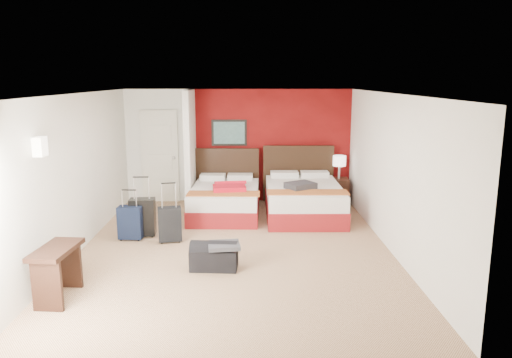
{
  "coord_description": "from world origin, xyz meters",
  "views": [
    {
      "loc": [
        0.21,
        -7.57,
        2.74
      ],
      "look_at": [
        0.35,
        0.8,
        1.0
      ],
      "focal_mm": 34.26,
      "sensor_mm": 36.0,
      "label": 1
    }
  ],
  "objects_px": {
    "red_suitcase_open": "(230,186)",
    "nightstand": "(338,191)",
    "suitcase_black": "(143,218)",
    "suitcase_charcoal": "(170,226)",
    "table_lamp": "(339,167)",
    "bed_right": "(304,201)",
    "desk": "(58,273)",
    "duffel_bag": "(214,258)",
    "suitcase_navy": "(131,224)",
    "bed_left": "(225,201)"
  },
  "relations": [
    {
      "from": "bed_left",
      "to": "suitcase_navy",
      "type": "bearing_deg",
      "value": -134.07
    },
    {
      "from": "nightstand",
      "to": "bed_right",
      "type": "bearing_deg",
      "value": -131.01
    },
    {
      "from": "suitcase_navy",
      "to": "duffel_bag",
      "type": "bearing_deg",
      "value": -38.13
    },
    {
      "from": "nightstand",
      "to": "table_lamp",
      "type": "distance_m",
      "value": 0.54
    },
    {
      "from": "nightstand",
      "to": "duffel_bag",
      "type": "bearing_deg",
      "value": -121.64
    },
    {
      "from": "suitcase_black",
      "to": "duffel_bag",
      "type": "distance_m",
      "value": 2.04
    },
    {
      "from": "table_lamp",
      "to": "red_suitcase_open",
      "type": "bearing_deg",
      "value": -158.71
    },
    {
      "from": "nightstand",
      "to": "suitcase_charcoal",
      "type": "relative_size",
      "value": 1.03
    },
    {
      "from": "red_suitcase_open",
      "to": "nightstand",
      "type": "distance_m",
      "value": 2.54
    },
    {
      "from": "red_suitcase_open",
      "to": "suitcase_navy",
      "type": "distance_m",
      "value": 2.19
    },
    {
      "from": "table_lamp",
      "to": "suitcase_charcoal",
      "type": "distance_m",
      "value": 4.15
    },
    {
      "from": "bed_right",
      "to": "nightstand",
      "type": "relative_size",
      "value": 3.61
    },
    {
      "from": "suitcase_charcoal",
      "to": "desk",
      "type": "xyz_separation_m",
      "value": [
        -1.06,
        -2.16,
        0.05
      ]
    },
    {
      "from": "suitcase_charcoal",
      "to": "duffel_bag",
      "type": "height_order",
      "value": "suitcase_charcoal"
    },
    {
      "from": "red_suitcase_open",
      "to": "nightstand",
      "type": "xyz_separation_m",
      "value": [
        2.35,
        0.92,
        -0.34
      ]
    },
    {
      "from": "bed_left",
      "to": "red_suitcase_open",
      "type": "height_order",
      "value": "red_suitcase_open"
    },
    {
      "from": "suitcase_black",
      "to": "suitcase_navy",
      "type": "bearing_deg",
      "value": -137.51
    },
    {
      "from": "suitcase_navy",
      "to": "suitcase_black",
      "type": "bearing_deg",
      "value": 49.05
    },
    {
      "from": "nightstand",
      "to": "duffel_bag",
      "type": "xyz_separation_m",
      "value": [
        -2.48,
        -3.66,
        -0.12
      ]
    },
    {
      "from": "bed_right",
      "to": "suitcase_black",
      "type": "distance_m",
      "value": 3.2
    },
    {
      "from": "nightstand",
      "to": "duffel_bag",
      "type": "height_order",
      "value": "nightstand"
    },
    {
      "from": "table_lamp",
      "to": "suitcase_navy",
      "type": "bearing_deg",
      "value": -150.05
    },
    {
      "from": "desk",
      "to": "table_lamp",
      "type": "bearing_deg",
      "value": 51.74
    },
    {
      "from": "bed_left",
      "to": "desk",
      "type": "height_order",
      "value": "desk"
    },
    {
      "from": "bed_right",
      "to": "desk",
      "type": "height_order",
      "value": "desk"
    },
    {
      "from": "bed_right",
      "to": "suitcase_navy",
      "type": "bearing_deg",
      "value": -155.46
    },
    {
      "from": "red_suitcase_open",
      "to": "suitcase_navy",
      "type": "bearing_deg",
      "value": -146.22
    },
    {
      "from": "bed_left",
      "to": "bed_right",
      "type": "xyz_separation_m",
      "value": [
        1.58,
        -0.1,
        0.03
      ]
    },
    {
      "from": "table_lamp",
      "to": "desk",
      "type": "relative_size",
      "value": 0.62
    },
    {
      "from": "red_suitcase_open",
      "to": "duffel_bag",
      "type": "height_order",
      "value": "red_suitcase_open"
    },
    {
      "from": "table_lamp",
      "to": "desk",
      "type": "height_order",
      "value": "table_lamp"
    },
    {
      "from": "nightstand",
      "to": "suitcase_black",
      "type": "bearing_deg",
      "value": -148.38
    },
    {
      "from": "bed_left",
      "to": "suitcase_charcoal",
      "type": "height_order",
      "value": "bed_left"
    },
    {
      "from": "suitcase_black",
      "to": "suitcase_charcoal",
      "type": "bearing_deg",
      "value": -34.18
    },
    {
      "from": "red_suitcase_open",
      "to": "suitcase_black",
      "type": "bearing_deg",
      "value": -146.94
    },
    {
      "from": "red_suitcase_open",
      "to": "table_lamp",
      "type": "bearing_deg",
      "value": 15.01
    },
    {
      "from": "bed_right",
      "to": "nightstand",
      "type": "distance_m",
      "value": 1.26
    },
    {
      "from": "bed_left",
      "to": "red_suitcase_open",
      "type": "relative_size",
      "value": 2.22
    },
    {
      "from": "duffel_bag",
      "to": "suitcase_navy",
      "type": "bearing_deg",
      "value": 142.51
    },
    {
      "from": "suitcase_black",
      "to": "suitcase_navy",
      "type": "relative_size",
      "value": 1.16
    },
    {
      "from": "suitcase_black",
      "to": "duffel_bag",
      "type": "xyz_separation_m",
      "value": [
        1.35,
        -1.53,
        -0.15
      ]
    },
    {
      "from": "bed_right",
      "to": "red_suitcase_open",
      "type": "bearing_deg",
      "value": -179.39
    },
    {
      "from": "suitcase_black",
      "to": "desk",
      "type": "height_order",
      "value": "desk"
    },
    {
      "from": "duffel_bag",
      "to": "suitcase_black",
      "type": "bearing_deg",
      "value": 135.53
    },
    {
      "from": "nightstand",
      "to": "desk",
      "type": "bearing_deg",
      "value": -131.01
    },
    {
      "from": "bed_right",
      "to": "duffel_bag",
      "type": "distance_m",
      "value": 3.19
    },
    {
      "from": "bed_left",
      "to": "desk",
      "type": "relative_size",
      "value": 2.37
    },
    {
      "from": "suitcase_charcoal",
      "to": "bed_right",
      "type": "bearing_deg",
      "value": 20.88
    },
    {
      "from": "bed_right",
      "to": "desk",
      "type": "relative_size",
      "value": 2.61
    },
    {
      "from": "red_suitcase_open",
      "to": "table_lamp",
      "type": "height_order",
      "value": "table_lamp"
    }
  ]
}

